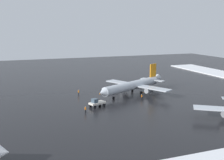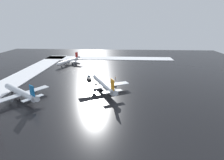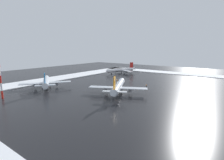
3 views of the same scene
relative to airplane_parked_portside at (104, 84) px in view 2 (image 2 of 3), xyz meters
The scene contains 12 objects.
ground_plane 11.57m from the airplane_parked_portside, 162.79° to the right, with size 240.00×240.00×0.00m, color black.
snow_bank_far 54.44m from the airplane_parked_portside, 101.32° to the right, with size 152.00×16.00×0.39m, color white.
snow_bank_left 77.79m from the airplane_parked_portside, behind, with size 14.00×116.00×0.39m, color white.
airplane_parked_portside is the anchor object (origin of this frame).
airplane_distant_tail 62.29m from the airplane_parked_portside, 147.78° to the right, with size 26.66×22.58×8.30m.
airplane_parked_starboard 38.07m from the airplane_parked_portside, 70.97° to the right, with size 22.00×25.57×8.75m.
pushback_tug 19.29m from the airplane_parked_portside, 147.10° to the right, with size 5.07×3.61×2.50m.
ground_crew_beside_wing 25.23m from the airplane_parked_portside, 144.61° to the right, with size 0.36×0.36×1.71m.
ground_crew_near_tug 18.26m from the airplane_parked_portside, 163.00° to the left, with size 0.36×0.36×1.71m.
ground_crew_by_nose_gear 8.03m from the airplane_parked_portside, 95.35° to the right, with size 0.36×0.36×1.71m.
traffic_cone_near_nose 11.49m from the airplane_parked_portside, 159.24° to the left, with size 0.36×0.36×0.55m, color orange.
traffic_cone_mid_line 4.77m from the airplane_parked_portside, ahead, with size 0.36×0.36×0.55m, color orange.
Camera 2 is at (92.58, 12.25, 33.24)m, focal length 28.00 mm.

